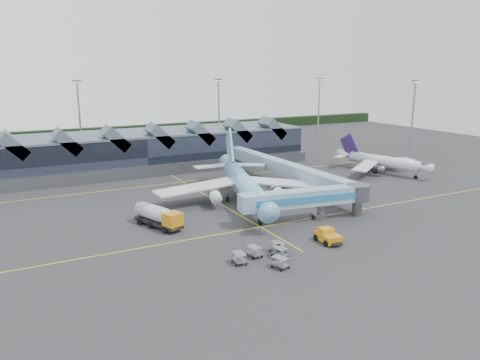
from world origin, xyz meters
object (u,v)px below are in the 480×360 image
jet_bridge (314,198)px  fuel_truck (157,215)px  regional_jet (380,161)px  pushback_tug (328,236)px  main_airliner (243,182)px

jet_bridge → fuel_truck: size_ratio=2.34×
regional_jet → jet_bridge: size_ratio=1.09×
jet_bridge → pushback_tug: bearing=-107.0°
main_airliner → regional_jet: size_ratio=1.50×
main_airliner → regional_jet: main_airliner is taller
jet_bridge → fuel_truck: jet_bridge is taller
fuel_truck → pushback_tug: size_ratio=2.18×
regional_jet → jet_bridge: bearing=-161.4°
main_airliner → fuel_truck: bearing=-143.3°
main_airliner → pushback_tug: (0.68, -26.16, -2.92)m
main_airliner → pushback_tug: 26.33m
fuel_truck → pushback_tug: fuel_truck is taller
jet_bridge → fuel_truck: (-25.31, 8.90, -1.91)m
regional_jet → jet_bridge: (-37.91, -23.61, 0.98)m
jet_bridge → pushback_tug: 11.44m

